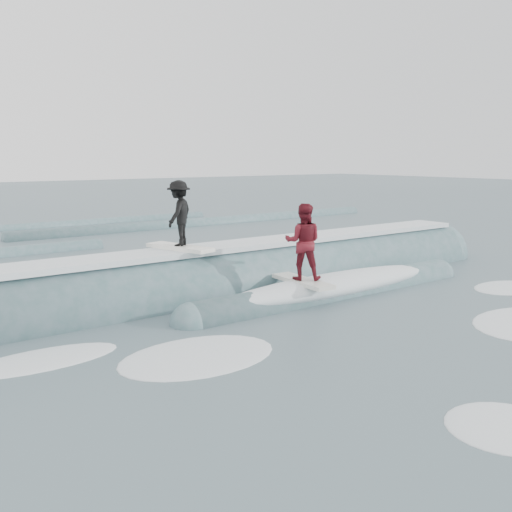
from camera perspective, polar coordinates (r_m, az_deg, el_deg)
ground at (r=12.92m, az=8.98°, el=-6.88°), size 160.00×160.00×0.00m
breaking_wave at (r=16.05m, az=-1.02°, el=-3.28°), size 20.67×4.03×2.50m
surfer_black at (r=14.87m, az=-7.70°, el=3.98°), size 1.24×2.07×1.79m
surfer_red at (r=14.51m, az=4.74°, el=1.13°), size 1.20×2.04×2.05m
whitewater at (r=12.41m, az=17.99°, el=-7.97°), size 14.72×8.20×0.10m
far_swells at (r=27.79m, az=-18.90°, el=1.74°), size 41.15×8.65×0.80m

